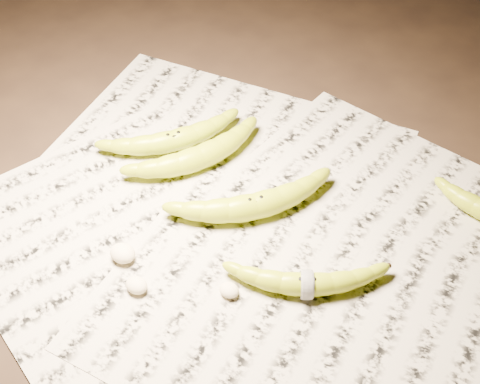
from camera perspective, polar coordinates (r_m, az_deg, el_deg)
The scene contains 10 objects.
ground at distance 0.98m, azimuth -0.29°, elevation -4.19°, with size 3.00×3.00×0.00m, color black.
newspaper_patch at distance 0.99m, azimuth 1.07°, elevation -3.11°, with size 0.90×0.70×0.01m, color #BAB39F.
banana_left_a at distance 1.10m, azimuth -5.71°, elevation 4.54°, with size 0.21×0.06×0.04m, color #9BB316, non-canonical shape.
banana_left_b at distance 1.06m, azimuth -3.43°, elevation 3.14°, with size 0.21×0.06×0.04m, color #9BB316, non-canonical shape.
banana_center at distance 0.98m, azimuth 1.28°, elevation -1.07°, with size 0.22×0.07×0.04m, color #9BB316, non-canonical shape.
banana_taped at distance 0.90m, azimuth 5.72°, elevation -7.72°, with size 0.20×0.05×0.03m, color #9BB316, non-canonical shape.
measuring_tape at distance 0.90m, azimuth 5.72°, elevation -7.72°, with size 0.04×0.04×0.00m, color white.
flesh_chunk_a at distance 0.95m, azimuth -10.02°, elevation -5.02°, with size 0.04×0.03×0.02m, color beige.
flesh_chunk_b at distance 0.92m, azimuth -8.84°, elevation -7.73°, with size 0.03×0.03×0.02m, color beige.
flesh_chunk_c at distance 0.90m, azimuth -0.94°, elevation -8.22°, with size 0.03×0.02×0.02m, color beige.
Camera 1 is at (0.34, -0.52, 0.75)m, focal length 50.00 mm.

